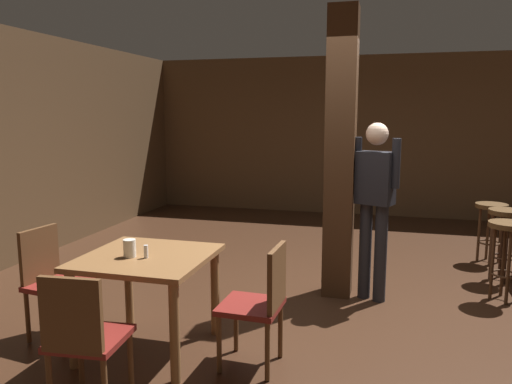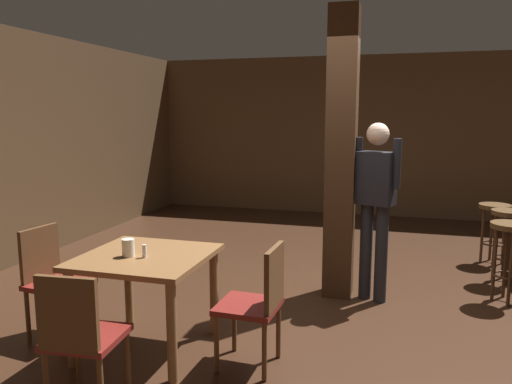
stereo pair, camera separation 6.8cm
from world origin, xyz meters
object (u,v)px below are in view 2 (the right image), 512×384
Objects in this scene: bar_stool_near at (510,242)px; bar_stool_far at (494,219)px; chair_east at (259,300)px; chair_south at (80,334)px; chair_west at (52,276)px; salt_shaker at (144,251)px; standing_person at (375,199)px; bar_stool_mid at (508,228)px; napkin_cup at (128,248)px; dining_table at (146,271)px.

bar_stool_near reaches higher than bar_stool_far.
chair_south is at bearing -136.64° from chair_east.
chair_west reaches higher than salt_shaker.
chair_south is 2.91m from standing_person.
bar_stool_mid is (1.35, 0.94, -0.41)m from standing_person.
chair_south is 6.74× the size of napkin_cup.
salt_shaker is at bearing -4.77° from chair_west.
salt_shaker is at bearing 89.13° from chair_south.
standing_person reaches higher than chair_south.
standing_person reaches higher than salt_shaker.
chair_south is 3.92m from bar_stool_near.
standing_person is at bearing 56.54° from chair_south.
chair_south is 4.98m from bar_stool_far.
bar_stool_near is 1.07× the size of bar_stool_far.
salt_shaker is (0.03, -0.07, 0.18)m from dining_table.
chair_west is (-0.85, -0.00, -0.12)m from dining_table.
chair_south is 4.44m from bar_stool_mid.
bar_stool_mid reaches higher than bar_stool_far.
dining_table is at bearing -136.23° from standing_person.
chair_east is 1.04m from napkin_cup.
chair_east is 1.15× the size of bar_stool_near.
chair_south reaches higher than napkin_cup.
salt_shaker is at bearing -66.43° from dining_table.
bar_stool_near is at bearing 34.29° from salt_shaker.
napkin_cup reaches higher than dining_table.
salt_shaker is at bearing -134.29° from standing_person.
chair_south is 1.15× the size of bar_stool_near.
bar_stool_far is at bearing 57.62° from chair_east.
dining_table is at bearing 113.57° from salt_shaker.
standing_person is at bearing 43.52° from napkin_cup.
salt_shaker is (0.01, 0.78, 0.30)m from chair_south.
bar_stool_far is at bearing 40.03° from chair_west.
napkin_cup is 1.35× the size of salt_shaker.
dining_table is 1.04× the size of chair_east.
bar_stool_far is at bearing 47.08° from napkin_cup.
standing_person is 2.21× the size of bar_stool_near.
salt_shaker is (-0.86, -0.04, 0.30)m from chair_east.
napkin_cup reaches higher than bar_stool_mid.
chair_west is at bearing 178.92° from chair_east.
dining_table is 7.03× the size of napkin_cup.
bar_stool_mid is (2.06, 2.51, 0.09)m from chair_east.
chair_west is 1.13× the size of bar_stool_mid.
bar_stool_mid is at bearing 39.97° from napkin_cup.
chair_west is at bearing 175.23° from salt_shaker.
salt_shaker reaches higher than bar_stool_mid.
chair_east is at bearing -114.30° from standing_person.
chair_south and chair_east have the same top height.
standing_person is at bearing 43.77° from dining_table.
chair_south is 0.84m from salt_shaker.
chair_south is at bearing -125.79° from bar_stool_far.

